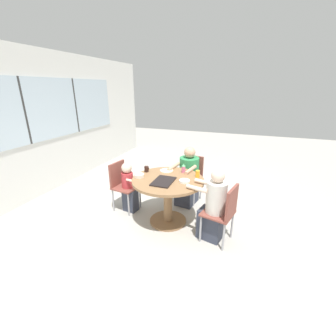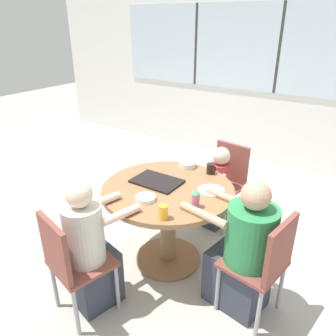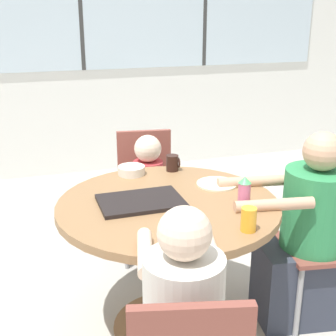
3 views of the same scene
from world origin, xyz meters
name	(u,v)px [view 1 (image 1 of 3)]	position (x,y,z in m)	size (l,w,h in m)	color
ground_plane	(168,221)	(0.00, 0.00, 0.00)	(16.00, 16.00, 0.00)	#B2ADA3
wall_back_with_windows	(26,126)	(0.00, 2.79, 1.42)	(8.40, 0.08, 2.80)	silver
dining_table	(168,190)	(0.00, 0.00, 0.56)	(1.12, 1.12, 0.76)	olive
chair_for_woman_green_shirt	(192,174)	(0.92, -0.15, 0.52)	(0.46, 0.46, 0.87)	brown
chair_for_man_blue_shirt	(224,210)	(-0.23, -0.90, 0.52)	(0.49, 0.49, 0.87)	brown
chair_for_toddler	(122,182)	(0.14, 0.92, 0.52)	(0.45, 0.45, 0.87)	brown
person_woman_green_shirt	(188,179)	(0.75, -0.12, 0.48)	(0.71, 0.45, 1.09)	#333847
person_man_blue_shirt	(213,208)	(-0.19, -0.74, 0.49)	(0.40, 0.56, 1.08)	#333847
person_toddler	(129,188)	(0.11, 0.77, 0.43)	(0.25, 0.39, 0.89)	#333847
food_tray_dark	(163,181)	(-0.13, 0.03, 0.77)	(0.41, 0.28, 0.02)	black
coffee_mug	(147,169)	(0.17, 0.44, 0.81)	(0.08, 0.07, 0.10)	black
sippy_cup	(184,168)	(0.35, -0.15, 0.84)	(0.06, 0.06, 0.15)	#CC668C
juice_glass	(198,174)	(0.23, -0.41, 0.81)	(0.07, 0.07, 0.11)	gold
bowl_white_shallow	(139,175)	(-0.08, 0.46, 0.78)	(0.16, 0.16, 0.05)	silver
bowl_cereal	(185,181)	(-0.03, -0.27, 0.78)	(0.16, 0.16, 0.03)	white
plate_tortillas	(167,170)	(0.33, 0.15, 0.77)	(0.22, 0.22, 0.01)	beige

